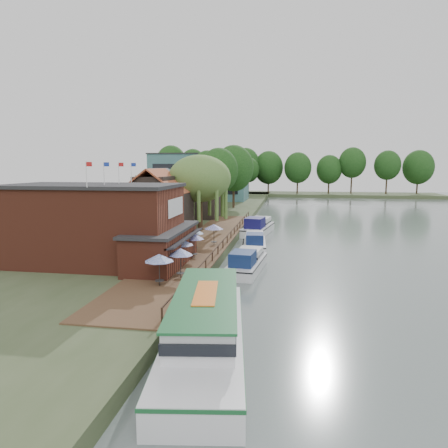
# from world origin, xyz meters

# --- Properties ---
(ground) EXTENTS (260.00, 260.00, 0.00)m
(ground) POSITION_xyz_m (0.00, 0.00, 0.00)
(ground) COLOR #556361
(ground) RESTS_ON ground
(land_bank) EXTENTS (50.00, 140.00, 1.00)m
(land_bank) POSITION_xyz_m (-30.00, 35.00, 0.50)
(land_bank) COLOR #384728
(land_bank) RESTS_ON ground
(quay_deck) EXTENTS (6.00, 50.00, 0.10)m
(quay_deck) POSITION_xyz_m (-8.00, 10.00, 1.05)
(quay_deck) COLOR #47301E
(quay_deck) RESTS_ON land_bank
(quay_rail) EXTENTS (0.20, 49.00, 1.00)m
(quay_rail) POSITION_xyz_m (-5.30, 10.50, 1.50)
(quay_rail) COLOR black
(quay_rail) RESTS_ON land_bank
(pub) EXTENTS (20.00, 11.00, 7.30)m
(pub) POSITION_xyz_m (-14.00, -1.00, 4.65)
(pub) COLOR maroon
(pub) RESTS_ON land_bank
(hotel_block) EXTENTS (25.40, 12.40, 12.30)m
(hotel_block) POSITION_xyz_m (-22.00, 70.00, 7.15)
(hotel_block) COLOR #38666B
(hotel_block) RESTS_ON land_bank
(cottage_a) EXTENTS (8.60, 7.60, 8.50)m
(cottage_a) POSITION_xyz_m (-15.00, 14.00, 5.25)
(cottage_a) COLOR black
(cottage_a) RESTS_ON land_bank
(cottage_b) EXTENTS (9.60, 8.60, 8.50)m
(cottage_b) POSITION_xyz_m (-18.00, 24.00, 5.25)
(cottage_b) COLOR beige
(cottage_b) RESTS_ON land_bank
(cottage_c) EXTENTS (7.60, 7.60, 8.50)m
(cottage_c) POSITION_xyz_m (-14.00, 33.00, 5.25)
(cottage_c) COLOR black
(cottage_c) RESTS_ON land_bank
(willow) EXTENTS (8.60, 8.60, 10.43)m
(willow) POSITION_xyz_m (-10.50, 19.00, 6.21)
(willow) COLOR #476B2D
(willow) RESTS_ON land_bank
(umbrella_0) EXTENTS (2.19, 2.19, 2.38)m
(umbrella_0) POSITION_xyz_m (-7.70, -7.18, 2.29)
(umbrella_0) COLOR navy
(umbrella_0) RESTS_ON quay_deck
(umbrella_1) EXTENTS (1.97, 1.97, 2.38)m
(umbrella_1) POSITION_xyz_m (-6.70, -4.91, 2.29)
(umbrella_1) COLOR #1B3198
(umbrella_1) RESTS_ON quay_deck
(umbrella_2) EXTENTS (2.26, 2.26, 2.38)m
(umbrella_2) POSITION_xyz_m (-7.75, -0.99, 2.29)
(umbrella_2) COLOR navy
(umbrella_2) RESTS_ON quay_deck
(umbrella_3) EXTENTS (1.97, 1.97, 2.38)m
(umbrella_3) POSITION_xyz_m (-7.29, 2.01, 2.29)
(umbrella_3) COLOR navy
(umbrella_3) RESTS_ON quay_deck
(umbrella_4) EXTENTS (1.97, 1.97, 2.38)m
(umbrella_4) POSITION_xyz_m (-7.97, 5.08, 2.29)
(umbrella_4) COLOR navy
(umbrella_4) RESTS_ON quay_deck
(umbrella_5) EXTENTS (2.13, 2.13, 2.38)m
(umbrella_5) POSITION_xyz_m (-6.57, 8.49, 2.29)
(umbrella_5) COLOR navy
(umbrella_5) RESTS_ON quay_deck
(cruiser_0) EXTENTS (3.93, 9.60, 2.24)m
(cruiser_0) POSITION_xyz_m (-2.20, 2.01, 1.12)
(cruiser_0) COLOR silver
(cruiser_0) RESTS_ON ground
(cruiser_1) EXTENTS (3.68, 9.27, 2.16)m
(cruiser_1) POSITION_xyz_m (-2.33, 12.36, 1.08)
(cruiser_1) COLOR white
(cruiser_1) RESTS_ON ground
(cruiser_2) EXTENTS (5.03, 11.15, 2.64)m
(cruiser_2) POSITION_xyz_m (-2.79, 23.49, 1.32)
(cruiser_2) COLOR white
(cruiser_2) RESTS_ON ground
(tour_boat) EXTENTS (6.02, 14.88, 3.16)m
(tour_boat) POSITION_xyz_m (-2.61, -15.01, 1.58)
(tour_boat) COLOR silver
(tour_boat) RESTS_ON ground
(swan) EXTENTS (0.44, 0.44, 0.44)m
(swan) POSITION_xyz_m (-3.43, -9.38, 0.22)
(swan) COLOR white
(swan) RESTS_ON ground
(bank_tree_0) EXTENTS (7.47, 7.47, 12.36)m
(bank_tree_0) POSITION_xyz_m (-11.75, 40.97, 7.18)
(bank_tree_0) COLOR #143811
(bank_tree_0) RESTS_ON land_bank
(bank_tree_1) EXTENTS (8.55, 8.55, 13.35)m
(bank_tree_1) POSITION_xyz_m (-10.17, 50.29, 7.68)
(bank_tree_1) COLOR #143811
(bank_tree_1) RESTS_ON land_bank
(bank_tree_2) EXTENTS (7.31, 7.31, 12.64)m
(bank_tree_2) POSITION_xyz_m (-17.82, 59.70, 7.32)
(bank_tree_2) COLOR #143811
(bank_tree_2) RESTS_ON land_bank
(bank_tree_3) EXTENTS (7.56, 7.56, 13.18)m
(bank_tree_3) POSITION_xyz_m (-16.39, 79.15, 7.59)
(bank_tree_3) COLOR #143811
(bank_tree_3) RESTS_ON land_bank
(bank_tree_4) EXTENTS (8.82, 8.82, 12.57)m
(bank_tree_4) POSITION_xyz_m (-15.69, 87.24, 7.29)
(bank_tree_4) COLOR #143811
(bank_tree_4) RESTS_ON land_bank
(bank_tree_5) EXTENTS (7.06, 7.06, 11.76)m
(bank_tree_5) POSITION_xyz_m (-11.60, 95.23, 6.88)
(bank_tree_5) COLOR #143811
(bank_tree_5) RESTS_ON land_bank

